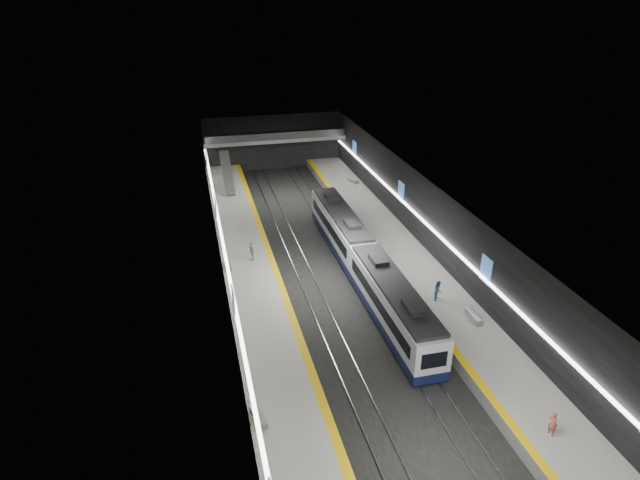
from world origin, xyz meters
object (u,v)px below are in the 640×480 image
object	(u,v)px
bench_left_far	(228,266)
passenger_right_b	(438,290)
passenger_right_a	(553,424)
bench_left_near	(258,417)
escalator	(227,173)
bench_right_far	(353,181)
bench_right_near	(474,316)
passenger_left_a	(252,251)
train	(364,260)

from	to	relation	value
bench_left_far	passenger_right_b	world-z (taller)	passenger_right_b
passenger_right_a	passenger_right_b	size ratio (longest dim) A/B	0.93
passenger_right_b	bench_left_near	bearing A→B (deg)	160.53
escalator	bench_left_near	size ratio (longest dim) A/B	4.19
bench_left_near	bench_right_far	bearing A→B (deg)	54.16
bench_left_near	bench_right_far	world-z (taller)	bench_left_near
bench_left_near	bench_right_far	distance (m)	43.76
bench_left_far	bench_left_near	bearing A→B (deg)	-89.26
bench_right_far	passenger_right_b	xyz separation A→B (m)	(-1.72, -29.72, 0.65)
escalator	bench_right_near	xyz separation A→B (m)	(16.08, -35.37, -1.65)
passenger_left_a	bench_left_near	bearing A→B (deg)	-21.62
bench_left_far	passenger_right_a	bearing A→B (deg)	-56.03
escalator	bench_left_far	size ratio (longest dim) A/B	4.74
train	bench_left_near	bearing A→B (deg)	-126.45
passenger_right_b	passenger_left_a	size ratio (longest dim) A/B	0.92
train	bench_right_near	bearing A→B (deg)	-57.23
bench_left_far	passenger_right_b	bearing A→B (deg)	-30.06
train	passenger_right_b	bearing A→B (deg)	-53.25
escalator	passenger_right_b	xyz separation A→B (m)	(14.55, -32.01, -1.02)
bench_left_near	bench_left_far	world-z (taller)	bench_left_near
bench_left_far	bench_right_near	distance (m)	22.34
passenger_left_a	escalator	bearing A→B (deg)	165.78
passenger_right_a	passenger_left_a	distance (m)	29.73
bench_right_near	passenger_right_a	size ratio (longest dim) A/B	1.25
train	escalator	size ratio (longest dim) A/B	3.76
escalator	passenger_right_a	bearing A→B (deg)	-72.91
escalator	bench_right_near	size ratio (longest dim) A/B	3.91
bench_right_far	passenger_right_a	xyz separation A→B (m)	(-1.72, -45.05, 0.59)
passenger_right_b	passenger_left_a	bearing A→B (deg)	91.77
bench_right_far	bench_right_near	bearing A→B (deg)	-104.05
passenger_right_a	bench_left_near	bearing A→B (deg)	60.14
train	bench_right_near	xyz separation A→B (m)	(6.08, -9.45, -0.95)
escalator	passenger_right_b	world-z (taller)	escalator
train	passenger_left_a	distance (m)	10.71
escalator	passenger_left_a	world-z (taller)	escalator
bench_left_far	bench_right_far	distance (m)	26.99
train	bench_left_far	bearing A→B (deg)	162.69
bench_right_far	passenger_right_b	world-z (taller)	passenger_right_b
bench_right_near	train	bearing A→B (deg)	124.22
train	passenger_right_a	distance (m)	21.91
bench_left_far	escalator	bearing A→B (deg)	85.64
bench_right_far	passenger_left_a	world-z (taller)	passenger_left_a
passenger_left_a	passenger_right_b	bearing A→B (deg)	37.40
escalator	bench_left_near	bearing A→B (deg)	-92.64
bench_left_far	train	bearing A→B (deg)	-16.63
bench_left_near	passenger_right_a	size ratio (longest dim) A/B	1.16
escalator	passenger_left_a	distance (m)	21.23
escalator	bench_left_near	distance (m)	42.16
bench_left_near	passenger_right_a	xyz separation A→B (m)	(16.49, -5.26, 0.59)
passenger_right_b	bench_right_far	bearing A→B (deg)	35.80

